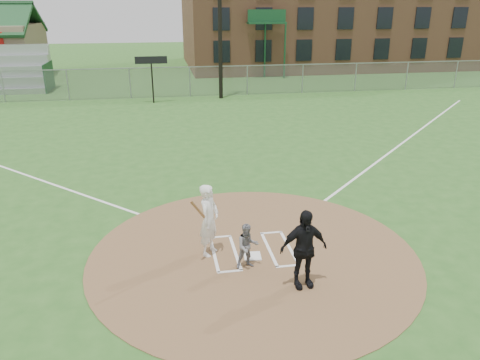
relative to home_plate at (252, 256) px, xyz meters
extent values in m
plane|color=#2A5A1F|center=(0.05, 0.15, -0.03)|extent=(140.00, 140.00, 0.00)
cylinder|color=brown|center=(0.05, 0.15, -0.02)|extent=(8.40, 8.40, 0.02)
cube|color=white|center=(0.00, 0.00, 0.00)|extent=(0.47, 0.47, 0.03)
cube|color=white|center=(9.05, 9.15, -0.03)|extent=(17.04, 17.04, 0.01)
imported|color=slate|center=(-0.22, -0.47, 0.56)|extent=(0.60, 0.49, 1.15)
imported|color=black|center=(0.86, -1.44, 0.92)|extent=(1.13, 0.54, 1.87)
cube|color=white|center=(-0.95, 0.30, -0.01)|extent=(0.08, 1.80, 0.01)
cube|color=white|center=(-0.40, 0.30, -0.01)|extent=(0.08, 1.80, 0.01)
cube|color=white|center=(-0.67, 1.20, -0.01)|extent=(0.62, 0.08, 0.01)
cube|color=white|center=(-0.67, -0.60, -0.01)|extent=(0.62, 0.08, 0.01)
cube|color=white|center=(1.05, 0.30, -0.01)|extent=(0.08, 1.80, 0.01)
cube|color=white|center=(0.50, 0.30, -0.01)|extent=(0.08, 1.80, 0.01)
cube|color=white|center=(0.77, 1.20, -0.01)|extent=(0.62, 0.08, 0.01)
cube|color=white|center=(0.77, -0.60, -0.01)|extent=(0.62, 0.08, 0.01)
imported|color=white|center=(-1.04, 0.37, 0.93)|extent=(0.75, 0.82, 1.88)
cylinder|color=#8F6039|center=(-1.34, -0.03, 1.42)|extent=(0.45, 0.50, 0.70)
cube|color=slate|center=(0.05, 22.15, 0.97)|extent=(56.00, 0.03, 2.00)
cube|color=gray|center=(0.05, 22.15, 1.97)|extent=(56.00, 0.06, 0.06)
cube|color=gray|center=(0.05, 22.15, 0.97)|extent=(56.08, 0.08, 2.00)
cube|color=#194728|center=(-9.95, 26.35, 0.97)|extent=(0.08, 3.20, 2.00)
cube|color=#194728|center=(7.05, 29.49, 4.47)|extent=(3.20, 1.00, 0.15)
cube|color=#194728|center=(7.05, 29.99, 2.22)|extent=(0.12, 0.12, 4.50)
cube|color=#194728|center=(8.55, 29.04, 2.22)|extent=(0.12, 0.12, 4.50)
cube|color=#194728|center=(7.05, 29.49, 5.02)|extent=(3.20, 0.08, 1.00)
cylinder|color=black|center=(2.05, 21.15, 5.97)|extent=(0.26, 0.26, 12.00)
cylinder|color=black|center=(-2.45, 20.35, 1.27)|extent=(0.10, 0.10, 2.60)
cube|color=black|center=(-2.45, 20.35, 2.67)|extent=(2.00, 0.10, 0.45)
camera|label=1|loc=(-2.10, -10.22, 6.04)|focal=35.00mm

